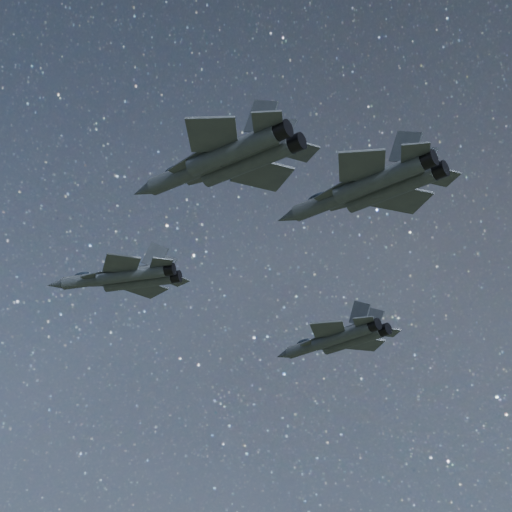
% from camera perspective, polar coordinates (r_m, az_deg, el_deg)
% --- Properties ---
extents(jet_lead, '(16.35, 11.44, 4.12)m').
position_cam_1_polar(jet_lead, '(86.27, -9.55, -1.53)').
color(jet_lead, '#333A40').
extents(jet_left, '(17.79, 11.77, 4.54)m').
position_cam_1_polar(jet_left, '(97.66, 6.02, -5.99)').
color(jet_left, '#333A40').
extents(jet_right, '(19.52, 13.36, 4.90)m').
position_cam_1_polar(jet_right, '(70.60, -2.17, 7.05)').
color(jet_right, '#333A40').
extents(jet_slot, '(17.96, 12.12, 4.53)m').
position_cam_1_polar(jet_slot, '(70.17, 8.33, 5.00)').
color(jet_slot, '#333A40').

